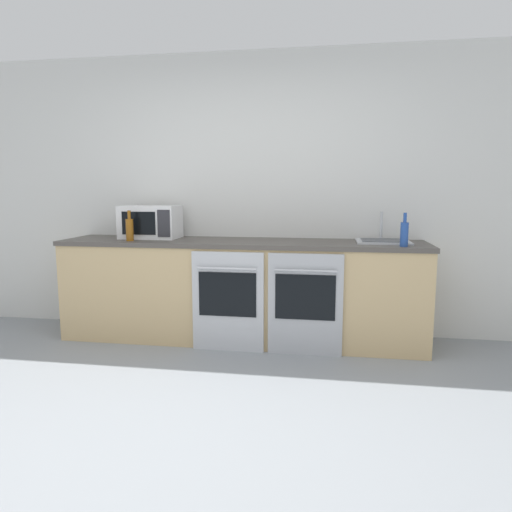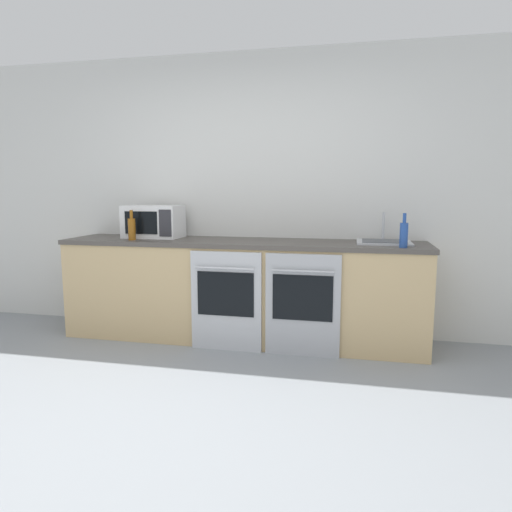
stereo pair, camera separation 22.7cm
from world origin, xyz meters
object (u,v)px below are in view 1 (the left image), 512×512
object	(u,v)px
oven_left	(228,301)
oven_right	(305,304)
bottle_blue	(404,233)
sink	(383,241)
bottle_amber	(130,229)
microwave	(151,222)

from	to	relation	value
oven_left	oven_right	bearing A→B (deg)	0.00
bottle_blue	sink	xyz separation A→B (m)	(-0.13, 0.29, -0.09)
oven_left	bottle_amber	bearing A→B (deg)	170.42
bottle_blue	sink	distance (m)	0.33
bottle_blue	oven_left	bearing A→B (deg)	-175.75
bottle_blue	microwave	bearing A→B (deg)	172.38
oven_right	microwave	distance (m)	1.64
microwave	bottle_blue	size ratio (longest dim) A/B	1.96
bottle_amber	bottle_blue	world-z (taller)	same
oven_left	microwave	bearing A→B (deg)	153.81
bottle_amber	sink	distance (m)	2.21
oven_right	oven_left	bearing A→B (deg)	180.00
oven_right	bottle_amber	size ratio (longest dim) A/B	3.14
microwave	oven_right	bearing A→B (deg)	-15.41
bottle_blue	bottle_amber	bearing A→B (deg)	178.78
oven_left	bottle_blue	world-z (taller)	bottle_blue
microwave	sink	distance (m)	2.10
oven_left	microwave	distance (m)	1.10
oven_right	bottle_blue	world-z (taller)	bottle_blue
oven_left	sink	size ratio (longest dim) A/B	1.88
oven_right	bottle_blue	xyz separation A→B (m)	(0.77, 0.10, 0.58)
oven_right	sink	xyz separation A→B (m)	(0.64, 0.39, 0.49)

